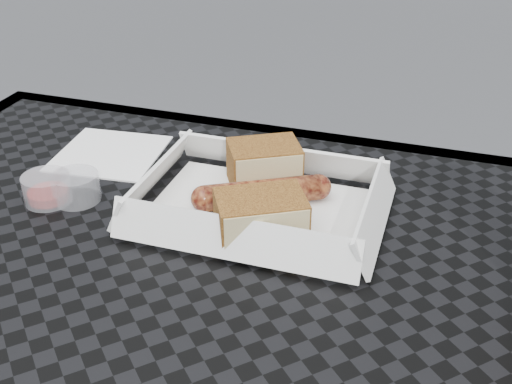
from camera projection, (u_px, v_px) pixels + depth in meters
food_tray at (259, 211)px, 0.66m from camera, size 0.22×0.15×0.00m
bratwurst at (262, 193)px, 0.66m from camera, size 0.13×0.09×0.03m
bread_near at (264, 164)px, 0.69m from camera, size 0.09×0.08×0.05m
bread_far at (261, 217)px, 0.61m from camera, size 0.10×0.09×0.04m
veg_garnish at (294, 238)px, 0.61m from camera, size 0.03×0.03×0.00m
napkin at (110, 154)px, 0.77m from camera, size 0.13×0.13×0.00m
condiment_cup_sauce at (47, 188)px, 0.67m from camera, size 0.05×0.05×0.03m
condiment_cup_empty at (76, 187)px, 0.68m from camera, size 0.05×0.05×0.03m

